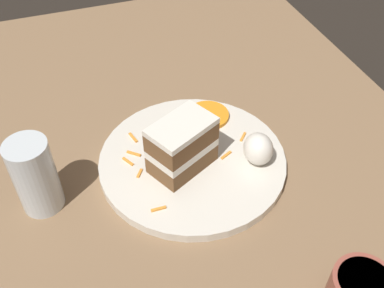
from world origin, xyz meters
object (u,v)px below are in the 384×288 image
object	(u,v)px
cake_slice	(182,146)
cream_dollop	(258,149)
plate	(192,161)
orange_garnish	(208,115)
drinking_glass	(36,180)

from	to	relation	value
cake_slice	cream_dollop	bearing A→B (deg)	48.73
plate	orange_garnish	distance (m)	0.10
cream_dollop	drinking_glass	bearing A→B (deg)	-96.86
plate	cream_dollop	distance (m)	0.11
plate	cream_dollop	bearing A→B (deg)	66.85
plate	drinking_glass	bearing A→B (deg)	-89.78
plate	orange_garnish	bearing A→B (deg)	144.91
cream_dollop	cake_slice	bearing A→B (deg)	-104.58
cake_slice	drinking_glass	distance (m)	0.22
cake_slice	drinking_glass	world-z (taller)	drinking_glass
cake_slice	plate	bearing A→B (deg)	91.53
drinking_glass	plate	bearing A→B (deg)	90.22
cake_slice	cream_dollop	distance (m)	0.12
plate	drinking_glass	world-z (taller)	drinking_glass
cream_dollop	orange_garnish	size ratio (longest dim) A/B	0.71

